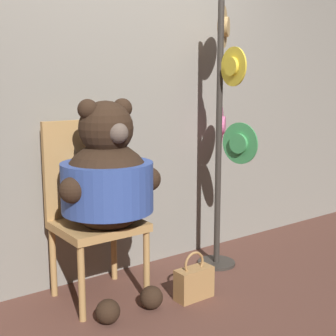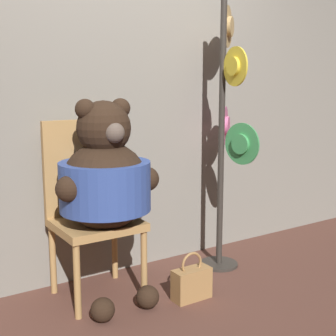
{
  "view_description": "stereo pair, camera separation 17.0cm",
  "coord_description": "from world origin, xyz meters",
  "px_view_note": "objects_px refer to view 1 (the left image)",
  "views": [
    {
      "loc": [
        -1.58,
        -2.29,
        1.33
      ],
      "look_at": [
        0.21,
        0.15,
        0.79
      ],
      "focal_mm": 50.0,
      "sensor_mm": 36.0,
      "label": 1
    },
    {
      "loc": [
        -1.44,
        -2.38,
        1.33
      ],
      "look_at": [
        0.21,
        0.15,
        0.79
      ],
      "focal_mm": 50.0,
      "sensor_mm": 36.0,
      "label": 2
    }
  ],
  "objects_px": {
    "hat_display_rack": "(225,124)",
    "handbag_on_ground": "(194,282)",
    "teddy_bear": "(108,181)",
    "chair": "(91,205)"
  },
  "relations": [
    {
      "from": "teddy_bear",
      "to": "hat_display_rack",
      "type": "bearing_deg",
      "value": 2.25
    },
    {
      "from": "chair",
      "to": "handbag_on_ground",
      "type": "height_order",
      "value": "chair"
    },
    {
      "from": "chair",
      "to": "handbag_on_ground",
      "type": "bearing_deg",
      "value": -43.76
    },
    {
      "from": "handbag_on_ground",
      "to": "chair",
      "type": "bearing_deg",
      "value": 136.24
    },
    {
      "from": "hat_display_rack",
      "to": "handbag_on_ground",
      "type": "xyz_separation_m",
      "value": [
        -0.53,
        -0.32,
        -0.94
      ]
    },
    {
      "from": "chair",
      "to": "teddy_bear",
      "type": "distance_m",
      "value": 0.24
    },
    {
      "from": "hat_display_rack",
      "to": "handbag_on_ground",
      "type": "bearing_deg",
      "value": -149.05
    },
    {
      "from": "hat_display_rack",
      "to": "handbag_on_ground",
      "type": "relative_size",
      "value": 6.16
    },
    {
      "from": "teddy_bear",
      "to": "hat_display_rack",
      "type": "relative_size",
      "value": 0.66
    },
    {
      "from": "teddy_bear",
      "to": "hat_display_rack",
      "type": "distance_m",
      "value": 1.02
    }
  ]
}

